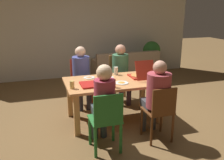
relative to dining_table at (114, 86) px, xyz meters
name	(u,v)px	position (x,y,z in m)	size (l,w,h in m)	color
ground_plane	(114,119)	(0.00, 0.00, -0.63)	(20.00, 20.00, 0.00)	brown
back_wall	(80,24)	(0.00, 3.09, 0.86)	(6.62, 0.12, 2.98)	beige
dining_table	(114,86)	(0.00, 0.00, 0.00)	(1.67, 0.97, 0.73)	tan
chair_0	(106,120)	(-0.41, -0.96, -0.14)	(0.42, 0.41, 0.89)	#266F2E
person_0	(103,100)	(-0.41, -0.82, 0.10)	(0.29, 0.52, 1.24)	#323D42
chair_1	(119,77)	(0.42, 0.95, -0.12)	(0.41, 0.40, 0.97)	brown
person_1	(121,69)	(0.42, 0.81, 0.09)	(0.34, 0.53, 1.22)	#3B2C3E
chair_2	(160,111)	(0.42, -0.92, -0.13)	(0.40, 0.40, 0.87)	#5C3217
person_2	(157,93)	(0.42, -0.79, 0.10)	(0.36, 0.52, 1.23)	#3A3C3F
chair_3	(81,80)	(-0.41, 0.95, -0.11)	(0.39, 0.45, 0.94)	#B1321D
person_3	(82,72)	(-0.41, 0.80, 0.10)	(0.34, 0.51, 1.22)	#36364D
pizza_box_0	(92,84)	(-0.42, -0.14, 0.12)	(0.36, 0.36, 0.03)	#AE1A16
pizza_box_1	(140,75)	(0.52, 0.04, 0.16)	(0.34, 0.49, 0.34)	#AE2D1D
plate_0	(89,77)	(-0.37, 0.29, 0.12)	(0.21, 0.21, 0.03)	white
plate_1	(108,78)	(-0.05, 0.19, 0.11)	(0.21, 0.21, 0.01)	white
plate_2	(121,83)	(0.08, -0.19, 0.12)	(0.23, 0.23, 0.03)	white
drinking_glass_0	(116,71)	(0.16, 0.35, 0.18)	(0.08, 0.08, 0.15)	silver
drinking_glass_1	(72,85)	(-0.75, -0.22, 0.17)	(0.07, 0.07, 0.13)	#E5C063
drinking_glass_2	(114,83)	(-0.12, -0.35, 0.18)	(0.07, 0.07, 0.14)	#BB4635
couch	(125,69)	(1.13, 2.44, -0.35)	(1.79, 0.77, 0.79)	gray
potted_plant	(151,54)	(1.98, 2.55, 0.01)	(0.51, 0.51, 1.01)	gray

